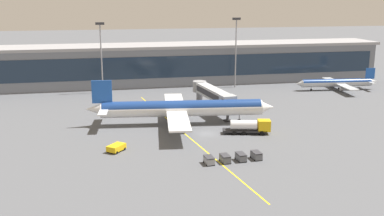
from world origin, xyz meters
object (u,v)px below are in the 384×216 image
(fuel_tanker, at_px, (250,126))
(baggage_cart_0, at_px, (209,160))
(baggage_cart_2, at_px, (241,157))
(baggage_cart_3, at_px, (256,155))
(main_airliner, at_px, (181,108))
(pushback_tug, at_px, (116,147))
(baggage_cart_1, at_px, (225,158))
(commuter_jet_far, at_px, (337,83))

(fuel_tanker, distance_m, baggage_cart_0, 21.77)
(fuel_tanker, relative_size, baggage_cart_2, 4.02)
(fuel_tanker, bearing_deg, baggage_cart_0, -129.22)
(baggage_cart_0, bearing_deg, baggage_cart_3, 4.16)
(main_airliner, distance_m, pushback_tug, 23.99)
(pushback_tug, xyz_separation_m, baggage_cart_3, (26.32, -10.02, -0.07))
(baggage_cart_1, bearing_deg, pushback_tug, 152.27)
(baggage_cart_1, height_order, baggage_cart_2, same)
(fuel_tanker, relative_size, commuter_jet_far, 0.39)
(baggage_cart_1, xyz_separation_m, commuter_jet_far, (55.55, 58.31, 1.70))
(fuel_tanker, distance_m, baggage_cart_1, 19.71)
(fuel_tanker, relative_size, baggage_cart_1, 4.02)
(main_airliner, relative_size, baggage_cart_2, 16.78)
(main_airliner, distance_m, fuel_tanker, 17.89)
(fuel_tanker, xyz_separation_m, baggage_cart_0, (-13.75, -16.85, -0.96))
(pushback_tug, xyz_separation_m, baggage_cart_1, (19.93, -10.48, -0.07))
(baggage_cart_2, bearing_deg, baggage_cart_0, -175.84)
(baggage_cart_2, height_order, baggage_cart_3, same)
(main_airliner, relative_size, baggage_cart_1, 16.78)
(baggage_cart_1, bearing_deg, commuter_jet_far, 46.39)
(baggage_cart_1, relative_size, baggage_cart_2, 1.00)
(pushback_tug, height_order, baggage_cart_1, baggage_cart_1)
(baggage_cart_3, xyz_separation_m, commuter_jet_far, (49.17, 57.84, 1.70))
(baggage_cart_2, bearing_deg, baggage_cart_1, -175.84)
(pushback_tug, bearing_deg, baggage_cart_1, -27.73)
(main_airliner, relative_size, pushback_tug, 10.51)
(fuel_tanker, distance_m, pushback_tug, 31.12)
(main_airliner, xyz_separation_m, baggage_cart_3, (9.78, -27.11, -3.24))
(pushback_tug, relative_size, commuter_jet_far, 0.15)
(baggage_cart_2, bearing_deg, pushback_tug, 156.10)
(fuel_tanker, relative_size, baggage_cart_0, 4.02)
(main_airliner, distance_m, baggage_cart_1, 27.97)
(baggage_cart_1, height_order, commuter_jet_far, commuter_jet_far)
(baggage_cart_0, bearing_deg, commuter_jet_far, 44.90)
(baggage_cart_0, relative_size, commuter_jet_far, 0.10)
(pushback_tug, xyz_separation_m, baggage_cart_2, (23.13, -10.25, -0.07))
(baggage_cart_0, distance_m, baggage_cart_3, 9.60)
(pushback_tug, xyz_separation_m, baggage_cart_0, (16.74, -10.71, -0.07))
(main_airliner, xyz_separation_m, baggage_cart_1, (3.40, -27.57, -3.24))
(baggage_cart_2, xyz_separation_m, baggage_cart_3, (3.19, 0.23, 0.00))
(baggage_cart_2, relative_size, commuter_jet_far, 0.10)
(baggage_cart_1, height_order, baggage_cart_3, same)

